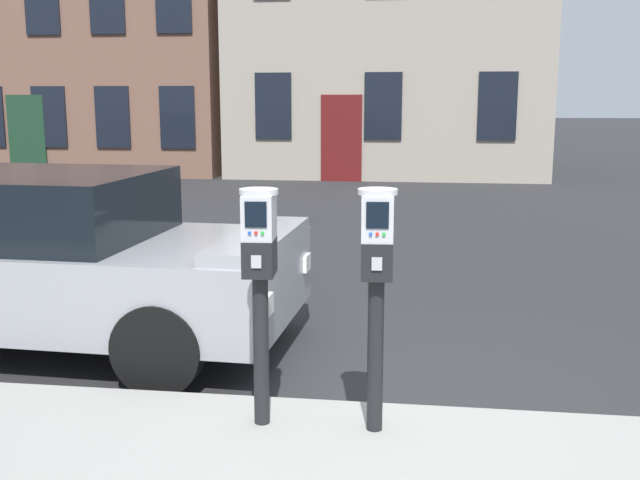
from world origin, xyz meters
TOP-DOWN VIEW (x-y plane):
  - ground_plane at (0.00, 0.00)m, footprint 160.00×160.00m
  - parking_meter_near_kerb at (-0.52, -0.18)m, footprint 0.23×0.26m
  - parking_meter_twin_adjacent at (0.13, -0.18)m, footprint 0.23×0.26m
  - parked_car_dark_hatchback at (-2.87, 1.39)m, footprint 4.50×2.01m

SIDE VIEW (x-z plane):
  - ground_plane at x=0.00m, z-range 0.00..0.00m
  - parked_car_dark_hatchback at x=-2.87m, z-range 0.04..1.46m
  - parking_meter_near_kerb at x=-0.52m, z-range 0.40..1.77m
  - parking_meter_twin_adjacent at x=0.13m, z-range 0.40..1.78m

